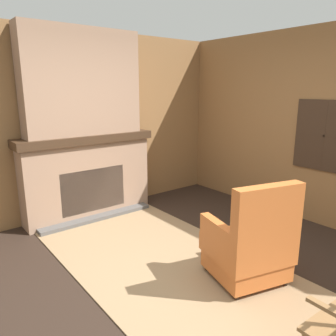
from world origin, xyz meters
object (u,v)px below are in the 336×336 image
object	(u,v)px
firewood_stack	(251,209)
oil_lamp_vase	(33,132)
storage_case	(110,128)
armchair	(250,246)

from	to	relation	value
firewood_stack	oil_lamp_vase	world-z (taller)	oil_lamp_vase
firewood_stack	oil_lamp_vase	size ratio (longest dim) A/B	1.66
firewood_stack	storage_case	bearing A→B (deg)	-136.04
firewood_stack	oil_lamp_vase	xyz separation A→B (m)	(-1.52, -2.57, 1.20)
armchair	firewood_stack	world-z (taller)	armchair
armchair	oil_lamp_vase	bearing A→B (deg)	39.44
armchair	firewood_stack	bearing A→B (deg)	-37.89
firewood_stack	oil_lamp_vase	distance (m)	3.22
firewood_stack	storage_case	distance (m)	2.41
armchair	oil_lamp_vase	size ratio (longest dim) A/B	3.94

